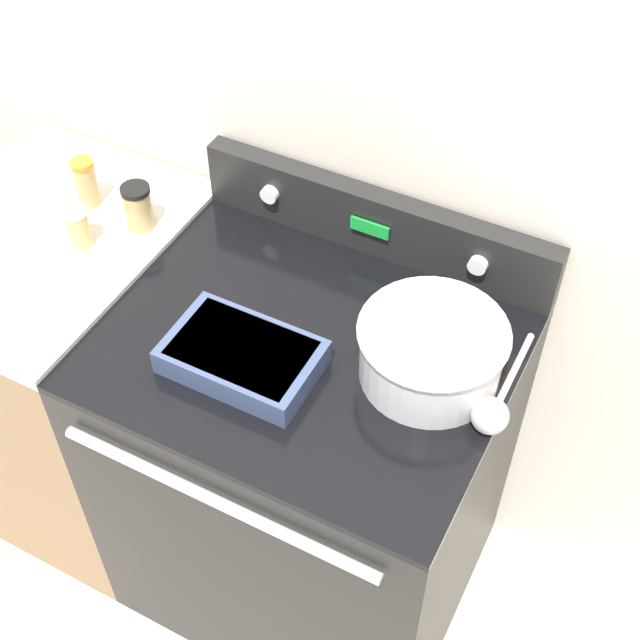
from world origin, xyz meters
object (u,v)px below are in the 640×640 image
Objects in this scene: mixing_bowl at (432,349)px; spice_jar_orange_cap at (86,182)px; ladle at (492,411)px; spice_jar_white_cap at (78,227)px; casserole_dish at (242,355)px; spice_jar_black_cap at (138,207)px.

spice_jar_orange_cap reaches higher than mixing_bowl.
ladle is 0.97m from spice_jar_white_cap.
mixing_bowl is 0.98× the size of casserole_dish.
casserole_dish is 0.62m from spice_jar_orange_cap.
ladle is 2.89× the size of spice_jar_white_cap.
mixing_bowl is 2.44× the size of spice_jar_orange_cap.
mixing_bowl is at bearing -6.93° from spice_jar_black_cap.
spice_jar_white_cap is (-0.82, -0.02, -0.01)m from mixing_bowl.
casserole_dish is (-0.33, -0.15, -0.04)m from mixing_bowl.
mixing_bowl reaches higher than spice_jar_black_cap.
spice_jar_white_cap is (-0.49, 0.13, 0.03)m from casserole_dish.
casserole_dish is at bearing -168.45° from ladle.
spice_jar_black_cap is 1.10× the size of spice_jar_white_cap.
casserole_dish is 2.72× the size of spice_jar_black_cap.
spice_jar_black_cap is 0.15m from spice_jar_orange_cap.
casserole_dish is 1.03× the size of ladle.
spice_jar_white_cap is at bearing 178.13° from ladle.
spice_jar_black_cap is at bearing 149.62° from casserole_dish.
spice_jar_black_cap is 0.14m from spice_jar_white_cap.
spice_jar_white_cap is at bearing -125.33° from spice_jar_black_cap.
ladle is at bearing -9.18° from spice_jar_black_cap.
ladle is 0.90m from spice_jar_black_cap.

